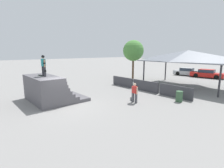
% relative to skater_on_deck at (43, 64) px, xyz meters
% --- Properties ---
extents(ground_plane, '(160.00, 160.00, 0.00)m').
position_rel_skater_on_deck_xyz_m(ground_plane, '(2.06, 0.65, -2.97)').
color(ground_plane, gray).
extents(quarter_pipe_ramp, '(4.32, 3.86, 2.04)m').
position_rel_skater_on_deck_xyz_m(quarter_pipe_ramp, '(-0.24, 0.33, -2.09)').
color(quarter_pipe_ramp, '#565459').
rests_on(quarter_pipe_ramp, ground).
extents(skater_on_deck, '(0.69, 0.24, 1.63)m').
position_rel_skater_on_deck_xyz_m(skater_on_deck, '(0.00, 0.00, 0.00)').
color(skater_on_deck, '#2D2D33').
rests_on(skater_on_deck, quarter_pipe_ramp).
extents(skateboard_on_deck, '(0.79, 0.28, 0.09)m').
position_rel_skater_on_deck_xyz_m(skateboard_on_deck, '(-0.56, -0.05, -0.88)').
color(skateboard_on_deck, green).
rests_on(skateboard_on_deck, quarter_pipe_ramp).
extents(bystander_walking, '(0.62, 0.22, 1.54)m').
position_rel_skater_on_deck_xyz_m(bystander_walking, '(4.55, 5.19, -2.12)').
color(bystander_walking, '#4C4C51').
rests_on(bystander_walking, ground).
extents(skateboard_on_ground, '(0.74, 0.75, 0.09)m').
position_rel_skater_on_deck_xyz_m(skateboard_on_ground, '(3.81, 5.67, -2.91)').
color(skateboard_on_ground, blue).
rests_on(skateboard_on_ground, ground).
extents(barrier_fence, '(9.66, 0.12, 1.05)m').
position_rel_skater_on_deck_xyz_m(barrier_fence, '(2.51, 9.02, -2.45)').
color(barrier_fence, '#3D3D42').
rests_on(barrier_fence, ground).
extents(pavilion_shelter, '(9.76, 5.48, 4.06)m').
position_rel_skater_on_deck_xyz_m(pavilion_shelter, '(4.00, 14.28, 0.45)').
color(pavilion_shelter, '#2D2D33').
rests_on(pavilion_shelter, ground).
extents(tree_far_back, '(2.94, 2.94, 5.51)m').
position_rel_skater_on_deck_xyz_m(tree_far_back, '(-3.94, 14.13, 1.04)').
color(tree_far_back, brown).
rests_on(tree_far_back, ground).
extents(trash_bin, '(0.52, 0.52, 0.85)m').
position_rel_skater_on_deck_xyz_m(trash_bin, '(6.65, 8.10, -2.55)').
color(trash_bin, '#385B3D').
rests_on(trash_bin, ground).
extents(parked_car_silver, '(4.35, 2.23, 1.27)m').
position_rel_skater_on_deck_xyz_m(parked_car_silver, '(-0.38, 23.33, -2.37)').
color(parked_car_silver, '#A8AAAF').
rests_on(parked_car_silver, ground).
extents(parked_car_red, '(4.73, 2.28, 1.27)m').
position_rel_skater_on_deck_xyz_m(parked_car_red, '(2.78, 23.22, -2.37)').
color(parked_car_red, red).
rests_on(parked_car_red, ground).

